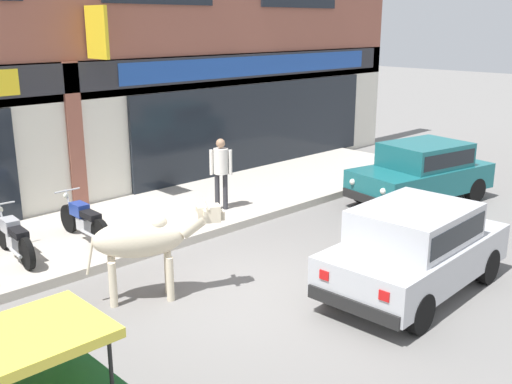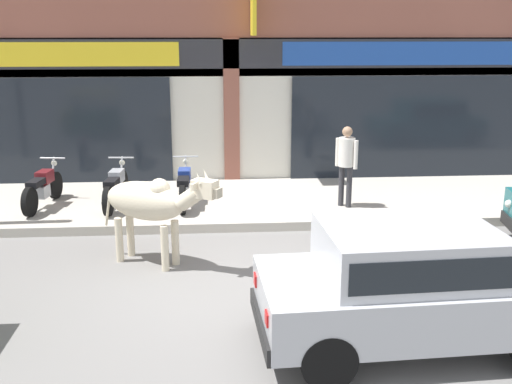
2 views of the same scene
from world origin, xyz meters
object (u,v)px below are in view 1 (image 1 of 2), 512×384
(motorcycle_1, at_px, (14,238))
(pedestrian, at_px, (221,166))
(cow, at_px, (146,239))
(motorcycle_2, at_px, (84,220))
(car_1, at_px, (422,170))
(car_0, at_px, (415,245))

(motorcycle_1, bearing_deg, pedestrian, -4.24)
(cow, relative_size, motorcycle_2, 1.06)
(car_1, bearing_deg, motorcycle_2, 158.64)
(cow, distance_m, car_1, 7.73)
(car_1, xyz_separation_m, pedestrian, (-4.16, 2.53, 0.34))
(motorcycle_2, bearing_deg, pedestrian, -6.18)
(motorcycle_1, height_order, motorcycle_2, same)
(cow, xyz_separation_m, motorcycle_1, (-0.97, 2.70, -0.45))
(car_0, distance_m, pedestrian, 5.15)
(motorcycle_2, xyz_separation_m, pedestrian, (3.18, -0.34, 0.60))
(cow, bearing_deg, car_1, -1.24)
(cow, height_order, motorcycle_1, cow)
(cow, height_order, pedestrian, pedestrian)
(cow, bearing_deg, pedestrian, 33.50)
(car_0, bearing_deg, motorcycle_1, 127.31)
(car_0, height_order, car_1, same)
(car_1, height_order, motorcycle_2, car_1)
(car_1, height_order, pedestrian, pedestrian)
(car_1, relative_size, motorcycle_1, 2.09)
(cow, distance_m, pedestrian, 4.28)
(car_0, xyz_separation_m, car_1, (4.53, 2.60, 0.00))
(car_1, bearing_deg, cow, 178.76)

